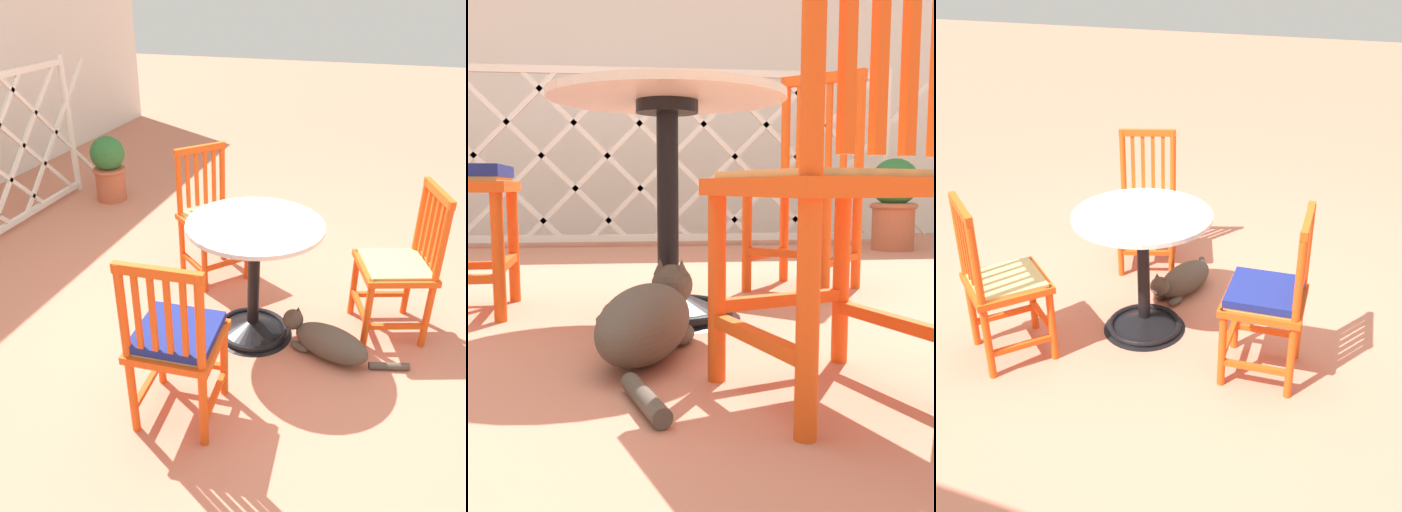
% 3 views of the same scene
% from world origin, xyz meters
% --- Properties ---
extents(ground_plane, '(24.00, 24.00, 0.00)m').
position_xyz_m(ground_plane, '(0.00, 0.00, 0.00)').
color(ground_plane, '#C6755B').
extents(cafe_table, '(0.76, 0.76, 0.73)m').
position_xyz_m(cafe_table, '(0.12, 0.02, 0.28)').
color(cafe_table, black).
rests_on(cafe_table, ground_plane).
extents(orange_chair_tucked_in, '(0.51, 0.51, 0.91)m').
position_xyz_m(orange_chair_tucked_in, '(0.42, -0.76, 0.43)').
color(orange_chair_tucked_in, '#E04C14').
rests_on(orange_chair_tucked_in, ground_plane).
extents(orange_chair_facing_out, '(0.56, 0.56, 0.91)m').
position_xyz_m(orange_chair_facing_out, '(0.73, 0.50, 0.43)').
color(orange_chair_facing_out, '#E04C14').
rests_on(orange_chair_facing_out, ground_plane).
extents(orange_chair_by_planter, '(0.42, 0.42, 0.91)m').
position_xyz_m(orange_chair_by_planter, '(-0.62, 0.18, 0.45)').
color(orange_chair_by_planter, '#E04C14').
rests_on(orange_chair_by_planter, ground_plane).
extents(tabby_cat, '(0.33, 0.74, 0.23)m').
position_xyz_m(tabby_cat, '(0.05, -0.42, 0.10)').
color(tabby_cat, '#4C4238').
rests_on(tabby_cat, ground_plane).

